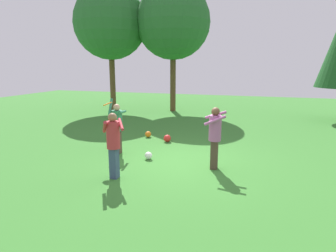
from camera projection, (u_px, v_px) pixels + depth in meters
ground_plane at (184, 163)px, 8.68m from camera, size 40.00×40.00×0.00m
person_thrower at (117, 124)px, 9.43m from camera, size 0.55×0.57×1.80m
person_catcher at (113, 140)px, 7.32m from camera, size 0.71×0.73×1.70m
person_bystander at (215, 133)px, 7.98m from camera, size 0.64×0.54×1.74m
frisbee at (107, 104)px, 8.45m from camera, size 0.33×0.34×0.12m
ball_white at (148, 156)px, 8.97m from camera, size 0.24×0.24×0.24m
ball_orange at (148, 134)px, 11.70m from camera, size 0.25×0.25×0.25m
ball_red at (167, 138)px, 10.98m from camera, size 0.28×0.28×0.28m
tree_far_left at (110, 23)px, 17.71m from camera, size 4.44×4.44×7.58m
tree_left at (173, 22)px, 17.29m from camera, size 4.42×4.42×7.56m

